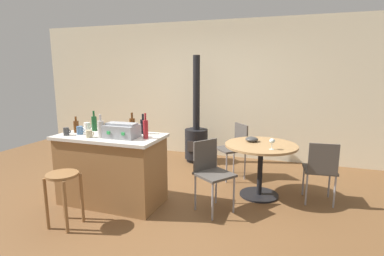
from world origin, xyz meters
The scene contains 23 objects.
ground_plane centered at (0.00, 0.00, 0.00)m, with size 8.80×8.80×0.00m, color brown.
back_wall centered at (0.00, 2.50, 1.35)m, with size 8.00×0.10×2.70m, color beige.
kitchen_island centered at (-0.66, -0.20, 0.46)m, with size 1.37×0.72×0.92m.
wooden_stool centered at (-0.81, -0.92, 0.47)m, with size 0.35×0.35×0.62m.
dining_table centered at (1.18, 0.65, 0.57)m, with size 0.98×0.98×0.75m.
folding_chair_near centered at (0.64, 0.02, 0.53)m, with size 0.56×0.56×0.88m.
folding_chair_far centered at (1.95, 0.65, 0.50)m, with size 0.44×0.44×0.85m.
folding_chair_left centered at (0.69, 1.28, 0.53)m, with size 0.57×0.57×0.88m.
wood_stove centered at (-0.18, 1.92, 0.49)m, with size 0.44×0.45×2.02m.
toolbox centered at (-0.44, -0.27, 1.01)m, with size 0.40×0.28×0.18m.
bottle_0 centered at (-0.13, -0.22, 1.04)m, with size 0.06×0.06×0.31m.
bottle_1 centered at (-1.18, -0.20, 1.00)m, with size 0.07×0.07×0.22m.
bottle_2 centered at (-0.68, -0.35, 1.03)m, with size 0.08×0.08×0.29m.
bottle_3 centered at (-0.83, -0.14, 1.00)m, with size 0.07×0.07×0.22m.
bottle_4 centered at (-1.03, -0.02, 1.03)m, with size 0.07×0.07×0.28m.
bottle_5 centered at (-0.29, 0.02, 1.02)m, with size 0.07×0.07×0.26m.
bottle_6 centered at (-0.45, 0.01, 1.03)m, with size 0.07×0.07×0.28m.
cup_0 centered at (-0.83, -0.39, 0.97)m, with size 0.12×0.08×0.09m.
cup_1 centered at (-1.06, -0.28, 0.97)m, with size 0.12×0.08×0.11m.
cup_2 centered at (-1.18, -0.39, 0.97)m, with size 0.11×0.07×0.10m.
cup_3 centered at (-1.16, -0.01, 0.97)m, with size 0.13×0.09×0.10m.
wine_glass centered at (1.34, 0.41, 0.85)m, with size 0.07×0.07×0.14m.
serving_bowl centered at (1.03, 0.76, 0.78)m, with size 0.18×0.18×0.07m, color #383838.
Camera 1 is at (1.59, -3.45, 1.75)m, focal length 28.21 mm.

